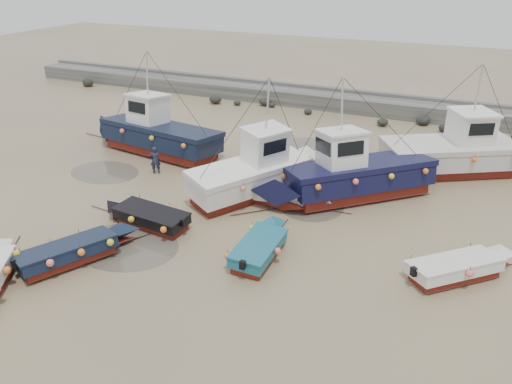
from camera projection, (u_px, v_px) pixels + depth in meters
ground at (191, 226)px, 23.34m from camera, size 120.00×120.00×0.00m
seawall at (329, 101)px, 41.16m from camera, size 60.00×4.92×1.50m
puddle_a at (126, 246)px, 21.76m from camera, size 4.78×4.78×0.01m
puddle_b at (312, 206)px, 25.23m from camera, size 3.24×3.24×0.01m
puddle_c at (105, 172)px, 29.17m from camera, size 4.23×4.23×0.01m
puddle_d at (302, 156)px, 31.53m from camera, size 5.90×5.90×0.01m
dinghy_1 at (76, 249)px, 20.53m from camera, size 3.66×5.89×1.43m
dinghy_2 at (261, 243)px, 20.87m from camera, size 1.98×5.44×1.43m
dinghy_3 at (463, 265)px, 19.42m from camera, size 4.80×4.59×1.43m
dinghy_4 at (146, 214)px, 23.29m from camera, size 5.95×2.21×1.43m
dinghy_5 at (288, 194)px, 25.18m from camera, size 5.32×1.98×1.43m
cabin_boat_0 at (152, 132)px, 31.70m from camera, size 11.24×4.20×6.22m
cabin_boat_1 at (258, 170)px, 26.02m from camera, size 5.77×9.01×6.22m
cabin_boat_2 at (349, 175)px, 25.49m from camera, size 8.88×8.44×6.22m
cabin_boat_3 at (460, 150)px, 28.68m from camera, size 9.96×7.12×6.22m
person at (156, 173)px, 29.04m from camera, size 0.71×0.63×1.63m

